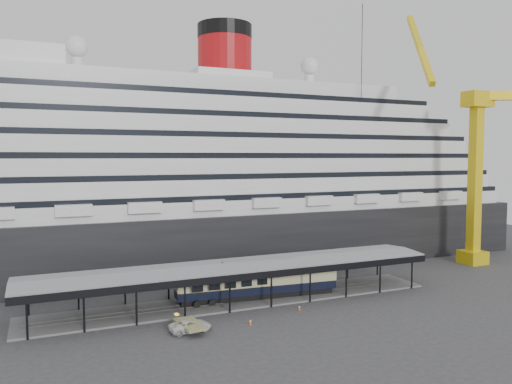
# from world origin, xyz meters

# --- Properties ---
(ground) EXTENTS (200.00, 200.00, 0.00)m
(ground) POSITION_xyz_m (0.00, 0.00, 0.00)
(ground) COLOR #333335
(ground) RESTS_ON ground
(cruise_ship) EXTENTS (130.00, 30.00, 43.90)m
(cruise_ship) POSITION_xyz_m (0.05, 32.00, 18.35)
(cruise_ship) COLOR black
(cruise_ship) RESTS_ON ground
(platform_canopy) EXTENTS (56.00, 9.18, 5.30)m
(platform_canopy) POSITION_xyz_m (0.00, 5.00, 2.36)
(platform_canopy) COLOR slate
(platform_canopy) RESTS_ON ground
(crane_yellow) EXTENTS (23.83, 18.78, 47.60)m
(crane_yellow) POSITION_xyz_m (47.06, 10.54, 19.96)
(crane_yellow) COLOR yellow
(crane_yellow) RESTS_ON ground
(port_truck) EXTENTS (4.99, 2.70, 1.33)m
(port_truck) POSITION_xyz_m (-9.31, -3.58, 0.66)
(port_truck) COLOR silver
(port_truck) RESTS_ON ground
(pullman_carriage) EXTENTS (22.75, 4.89, 22.17)m
(pullman_carriage) POSITION_xyz_m (2.78, 5.00, 2.69)
(pullman_carriage) COLOR black
(pullman_carriage) RESTS_ON ground
(traffic_cone_left) EXTENTS (0.47, 0.47, 0.75)m
(traffic_cone_left) POSITION_xyz_m (-8.20, -1.64, 0.37)
(traffic_cone_left) COLOR #E93F0C
(traffic_cone_left) RESTS_ON ground
(traffic_cone_mid) EXTENTS (0.43, 0.43, 0.71)m
(traffic_cone_mid) POSITION_xyz_m (-2.27, -4.22, 0.35)
(traffic_cone_mid) COLOR #E2560C
(traffic_cone_mid) RESTS_ON ground
(traffic_cone_right) EXTENTS (0.43, 0.43, 0.66)m
(traffic_cone_right) POSITION_xyz_m (5.64, -1.65, 0.33)
(traffic_cone_right) COLOR #D8540C
(traffic_cone_right) RESTS_ON ground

